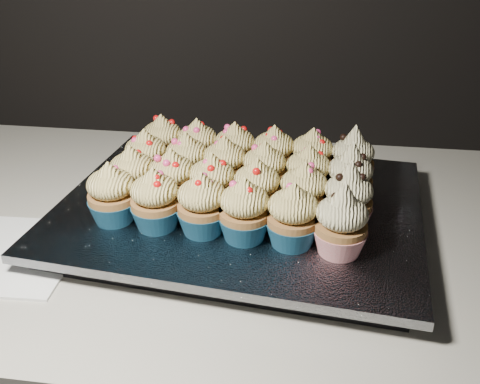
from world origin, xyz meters
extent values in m
cube|color=beige|center=(0.00, 1.70, 0.88)|extent=(2.44, 0.64, 0.04)
cube|color=white|center=(-0.12, 1.57, 0.90)|extent=(0.18, 0.18, 0.00)
cube|color=black|center=(0.16, 1.69, 0.91)|extent=(0.48, 0.39, 0.02)
cube|color=silver|center=(0.16, 1.69, 0.93)|extent=(0.52, 0.43, 0.01)
cone|color=navy|center=(0.01, 1.62, 0.95)|extent=(0.06, 0.06, 0.03)
ellipsoid|color=#F3D77B|center=(0.01, 1.62, 0.99)|extent=(0.06, 0.06, 0.04)
cone|color=#F3D77B|center=(0.01, 1.62, 1.01)|extent=(0.03, 0.03, 0.02)
cone|color=navy|center=(0.07, 1.61, 0.95)|extent=(0.06, 0.06, 0.03)
ellipsoid|color=#F3D77B|center=(0.07, 1.61, 0.99)|extent=(0.06, 0.06, 0.04)
cone|color=#F3D77B|center=(0.07, 1.61, 1.01)|extent=(0.03, 0.03, 0.02)
cone|color=navy|center=(0.13, 1.61, 0.95)|extent=(0.06, 0.06, 0.03)
ellipsoid|color=#F3D77B|center=(0.13, 1.61, 0.99)|extent=(0.06, 0.06, 0.04)
cone|color=#F3D77B|center=(0.13, 1.61, 1.01)|extent=(0.03, 0.03, 0.02)
cone|color=navy|center=(0.18, 1.60, 0.95)|extent=(0.06, 0.06, 0.03)
ellipsoid|color=#F3D77B|center=(0.18, 1.60, 0.99)|extent=(0.06, 0.06, 0.04)
cone|color=#F3D77B|center=(0.18, 1.60, 1.01)|extent=(0.03, 0.03, 0.02)
cone|color=navy|center=(0.24, 1.60, 0.95)|extent=(0.06, 0.06, 0.03)
ellipsoid|color=#F3D77B|center=(0.24, 1.60, 0.99)|extent=(0.06, 0.06, 0.04)
cone|color=#F3D77B|center=(0.24, 1.60, 1.01)|extent=(0.03, 0.03, 0.02)
cone|color=red|center=(0.30, 1.59, 0.95)|extent=(0.06, 0.06, 0.03)
ellipsoid|color=beige|center=(0.30, 1.59, 0.99)|extent=(0.06, 0.06, 0.04)
cone|color=beige|center=(0.30, 1.59, 1.02)|extent=(0.03, 0.03, 0.03)
cone|color=navy|center=(0.02, 1.67, 0.95)|extent=(0.06, 0.06, 0.03)
ellipsoid|color=#F3D77B|center=(0.02, 1.67, 0.99)|extent=(0.06, 0.06, 0.04)
cone|color=#F3D77B|center=(0.02, 1.67, 1.01)|extent=(0.03, 0.03, 0.02)
cone|color=navy|center=(0.07, 1.67, 0.95)|extent=(0.06, 0.06, 0.03)
ellipsoid|color=#F3D77B|center=(0.07, 1.67, 0.99)|extent=(0.06, 0.06, 0.04)
cone|color=#F3D77B|center=(0.07, 1.67, 1.01)|extent=(0.03, 0.03, 0.02)
cone|color=navy|center=(0.13, 1.67, 0.95)|extent=(0.06, 0.06, 0.03)
ellipsoid|color=#F3D77B|center=(0.13, 1.67, 0.99)|extent=(0.06, 0.06, 0.04)
cone|color=#F3D77B|center=(0.13, 1.67, 1.01)|extent=(0.03, 0.03, 0.02)
cone|color=navy|center=(0.19, 1.66, 0.95)|extent=(0.06, 0.06, 0.03)
ellipsoid|color=#F3D77B|center=(0.19, 1.66, 0.99)|extent=(0.06, 0.06, 0.04)
cone|color=#F3D77B|center=(0.19, 1.66, 1.01)|extent=(0.03, 0.03, 0.02)
cone|color=navy|center=(0.25, 1.66, 0.95)|extent=(0.06, 0.06, 0.03)
ellipsoid|color=#F3D77B|center=(0.25, 1.66, 0.99)|extent=(0.06, 0.06, 0.04)
cone|color=#F3D77B|center=(0.25, 1.66, 1.01)|extent=(0.03, 0.03, 0.02)
cone|color=red|center=(0.31, 1.65, 0.95)|extent=(0.06, 0.06, 0.03)
ellipsoid|color=beige|center=(0.31, 1.65, 0.99)|extent=(0.06, 0.06, 0.04)
cone|color=beige|center=(0.31, 1.65, 1.02)|extent=(0.03, 0.03, 0.03)
cone|color=navy|center=(0.02, 1.73, 0.95)|extent=(0.06, 0.06, 0.03)
ellipsoid|color=#F3D77B|center=(0.02, 1.73, 0.99)|extent=(0.06, 0.06, 0.04)
cone|color=#F3D77B|center=(0.02, 1.73, 1.01)|extent=(0.03, 0.03, 0.02)
cone|color=navy|center=(0.08, 1.73, 0.95)|extent=(0.06, 0.06, 0.03)
ellipsoid|color=#F3D77B|center=(0.08, 1.73, 0.99)|extent=(0.06, 0.06, 0.04)
cone|color=#F3D77B|center=(0.08, 1.73, 1.01)|extent=(0.03, 0.03, 0.02)
cone|color=navy|center=(0.14, 1.72, 0.95)|extent=(0.06, 0.06, 0.03)
ellipsoid|color=#F3D77B|center=(0.14, 1.72, 0.99)|extent=(0.06, 0.06, 0.04)
cone|color=#F3D77B|center=(0.14, 1.72, 1.01)|extent=(0.03, 0.03, 0.02)
cone|color=navy|center=(0.19, 1.71, 0.95)|extent=(0.06, 0.06, 0.03)
ellipsoid|color=#F3D77B|center=(0.19, 1.71, 0.99)|extent=(0.06, 0.06, 0.04)
cone|color=#F3D77B|center=(0.19, 1.71, 1.01)|extent=(0.03, 0.03, 0.02)
cone|color=navy|center=(0.25, 1.71, 0.95)|extent=(0.06, 0.06, 0.03)
ellipsoid|color=#F3D77B|center=(0.25, 1.71, 0.99)|extent=(0.06, 0.06, 0.04)
cone|color=#F3D77B|center=(0.25, 1.71, 1.01)|extent=(0.03, 0.03, 0.02)
cone|color=red|center=(0.31, 1.70, 0.95)|extent=(0.06, 0.06, 0.03)
ellipsoid|color=beige|center=(0.31, 1.70, 0.99)|extent=(0.06, 0.06, 0.04)
cone|color=beige|center=(0.31, 1.70, 1.02)|extent=(0.03, 0.03, 0.03)
cone|color=navy|center=(0.03, 1.79, 0.95)|extent=(0.06, 0.06, 0.03)
ellipsoid|color=#F3D77B|center=(0.03, 1.79, 0.99)|extent=(0.06, 0.06, 0.04)
cone|color=#F3D77B|center=(0.03, 1.79, 1.01)|extent=(0.03, 0.03, 0.02)
cone|color=navy|center=(0.08, 1.78, 0.95)|extent=(0.06, 0.06, 0.03)
ellipsoid|color=#F3D77B|center=(0.08, 1.78, 0.99)|extent=(0.06, 0.06, 0.04)
cone|color=#F3D77B|center=(0.08, 1.78, 1.01)|extent=(0.03, 0.03, 0.02)
cone|color=navy|center=(0.14, 1.78, 0.95)|extent=(0.06, 0.06, 0.03)
ellipsoid|color=#F3D77B|center=(0.14, 1.78, 0.99)|extent=(0.06, 0.06, 0.04)
cone|color=#F3D77B|center=(0.14, 1.78, 1.01)|extent=(0.03, 0.03, 0.02)
cone|color=navy|center=(0.20, 1.77, 0.95)|extent=(0.06, 0.06, 0.03)
ellipsoid|color=#F3D77B|center=(0.20, 1.77, 0.99)|extent=(0.06, 0.06, 0.04)
cone|color=#F3D77B|center=(0.20, 1.77, 1.01)|extent=(0.03, 0.03, 0.02)
cone|color=navy|center=(0.26, 1.77, 0.95)|extent=(0.06, 0.06, 0.03)
ellipsoid|color=#F3D77B|center=(0.26, 1.77, 0.99)|extent=(0.06, 0.06, 0.04)
cone|color=#F3D77B|center=(0.26, 1.77, 1.01)|extent=(0.03, 0.03, 0.02)
cone|color=red|center=(0.32, 1.76, 0.95)|extent=(0.06, 0.06, 0.03)
ellipsoid|color=beige|center=(0.32, 1.76, 0.99)|extent=(0.06, 0.06, 0.04)
cone|color=beige|center=(0.32, 1.76, 1.02)|extent=(0.03, 0.03, 0.03)
camera|label=1|loc=(0.25, 1.05, 1.30)|focal=40.00mm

